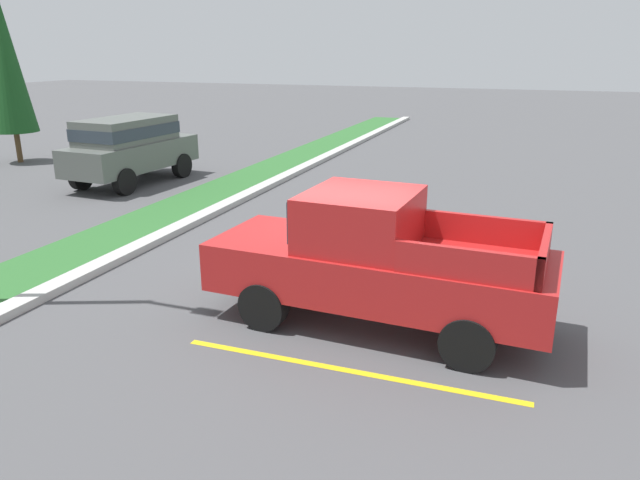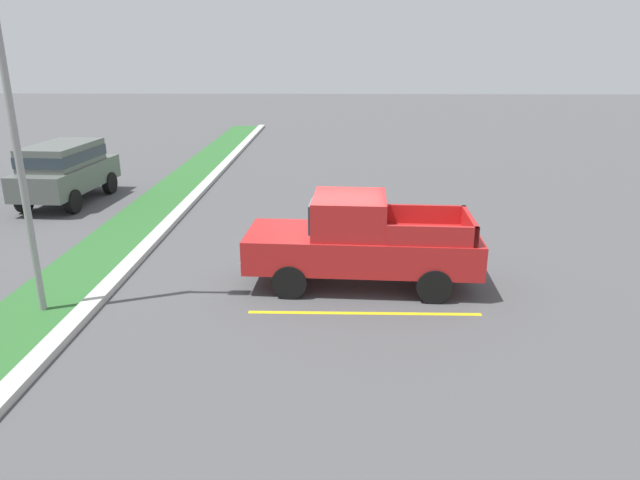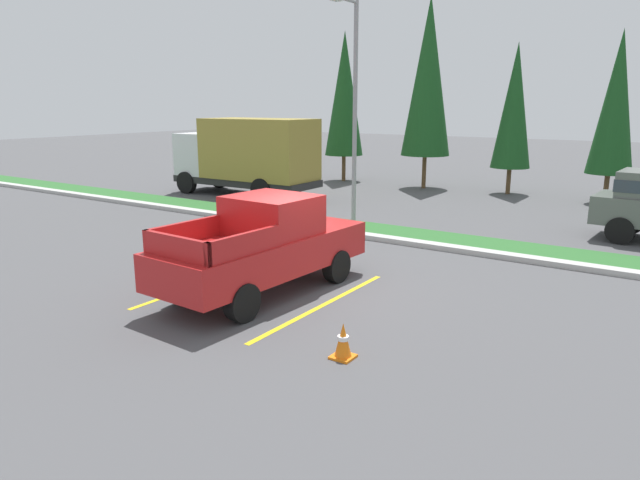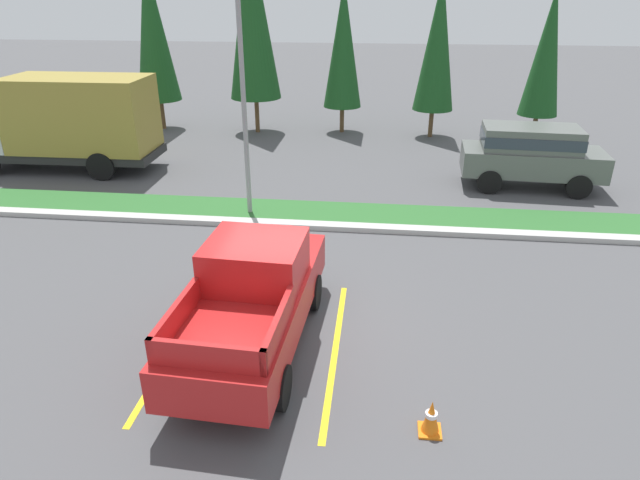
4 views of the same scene
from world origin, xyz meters
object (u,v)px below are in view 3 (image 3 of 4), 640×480
object	(u,v)px
cypress_tree_leftmost	(344,94)
cypress_tree_right_inner	(616,103)
cargo_truck_distant	(247,154)
traffic_cone	(343,341)
pickup_truck_main	(265,246)
cypress_tree_left_inner	(428,77)
cypress_tree_center	(514,106)
street_light	(353,101)

from	to	relation	value
cypress_tree_leftmost	cypress_tree_right_inner	size ratio (longest dim) A/B	1.11
cargo_truck_distant	traffic_cone	xyz separation A→B (m)	(12.45, -12.17, -1.56)
cypress_tree_right_inner	traffic_cone	xyz separation A→B (m)	(-1.27, -18.64, -3.77)
cypress_tree_right_inner	traffic_cone	distance (m)	19.06
pickup_truck_main	traffic_cone	world-z (taller)	pickup_truck_main
cypress_tree_leftmost	traffic_cone	world-z (taller)	cypress_tree_leftmost
cargo_truck_distant	cypress_tree_right_inner	world-z (taller)	cypress_tree_right_inner
cypress_tree_left_inner	pickup_truck_main	bearing A→B (deg)	-77.84
cypress_tree_left_inner	cypress_tree_right_inner	world-z (taller)	cypress_tree_left_inner
cypress_tree_center	cypress_tree_left_inner	bearing A→B (deg)	-173.52
cargo_truck_distant	cypress_tree_right_inner	bearing A→B (deg)	25.24
cypress_tree_left_inner	traffic_cone	distance (m)	20.43
street_light	cypress_tree_leftmost	size ratio (longest dim) A/B	0.93
cypress_tree_left_inner	cargo_truck_distant	bearing A→B (deg)	-131.27
cypress_tree_center	cypress_tree_right_inner	bearing A→B (deg)	-6.07
pickup_truck_main	cargo_truck_distant	distance (m)	13.80
cypress_tree_left_inner	cypress_tree_center	bearing A→B (deg)	6.48
street_light	traffic_cone	bearing A→B (deg)	-60.07
pickup_truck_main	cypress_tree_leftmost	size ratio (longest dim) A/B	0.70
cypress_tree_center	traffic_cone	size ratio (longest dim) A/B	11.09
cypress_tree_leftmost	cypress_tree_left_inner	size ratio (longest dim) A/B	0.86
cypress_tree_left_inner	traffic_cone	size ratio (longest dim) A/B	14.81
pickup_truck_main	cargo_truck_distant	xyz separation A→B (m)	(-9.26, 10.20, 0.81)
cypress_tree_left_inner	cypress_tree_center	xyz separation A→B (m)	(3.96, 0.45, -1.32)
street_light	cypress_tree_leftmost	bearing A→B (deg)	122.54
street_light	traffic_cone	size ratio (longest dim) A/B	11.84
cargo_truck_distant	cypress_tree_left_inner	xyz separation A→B (m)	(5.67, 6.46, 3.39)
cypress_tree_leftmost	cypress_tree_center	xyz separation A→B (m)	(8.63, 0.30, -0.59)
cargo_truck_distant	cypress_tree_leftmost	xyz separation A→B (m)	(1.00, 6.61, 2.66)
cypress_tree_left_inner	traffic_cone	bearing A→B (deg)	-69.98
cypress_tree_left_inner	traffic_cone	world-z (taller)	cypress_tree_left_inner
cypress_tree_center	street_light	bearing A→B (deg)	-100.67
cargo_truck_distant	street_light	xyz separation A→B (m)	(7.62, -3.76, 2.26)
cypress_tree_leftmost	cypress_tree_left_inner	world-z (taller)	cypress_tree_left_inner
pickup_truck_main	cypress_tree_left_inner	xyz separation A→B (m)	(-3.59, 16.66, 4.19)
pickup_truck_main	street_light	bearing A→B (deg)	104.30
cargo_truck_distant	traffic_cone	distance (m)	17.48
cypress_tree_center	cypress_tree_right_inner	xyz separation A→B (m)	(4.10, -0.44, 0.14)
cypress_tree_center	cypress_tree_right_inner	size ratio (longest dim) A/B	0.97
cargo_truck_distant	cypress_tree_leftmost	bearing A→B (deg)	81.41
pickup_truck_main	traffic_cone	distance (m)	3.83
street_light	cargo_truck_distant	bearing A→B (deg)	153.71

